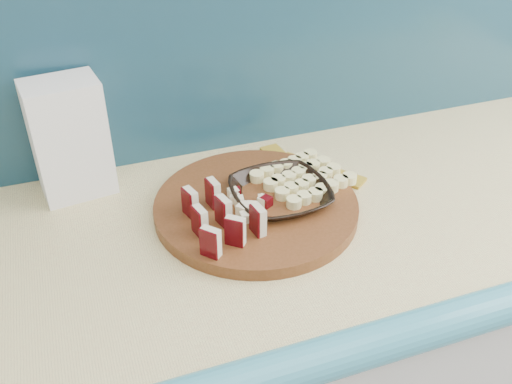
% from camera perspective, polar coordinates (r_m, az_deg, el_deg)
% --- Properties ---
extents(backsplash, '(2.20, 0.02, 0.50)m').
position_cam_1_polar(backsplash, '(1.10, -9.72, 15.07)').
color(backsplash, teal).
rests_on(backsplash, kitchen_counter).
extents(cutting_board, '(0.45, 0.45, 0.02)m').
position_cam_1_polar(cutting_board, '(1.01, 0.00, -1.46)').
color(cutting_board, '#4A280F').
rests_on(cutting_board, kitchen_counter).
extents(apple_wedges, '(0.12, 0.16, 0.05)m').
position_cam_1_polar(apple_wedges, '(0.93, -3.80, -2.49)').
color(apple_wedges, beige).
rests_on(apple_wedges, cutting_board).
extents(apple_chunks, '(0.06, 0.06, 0.02)m').
position_cam_1_polar(apple_chunks, '(0.99, -1.07, -0.99)').
color(apple_chunks, beige).
rests_on(apple_chunks, cutting_board).
extents(banana_slices, '(0.18, 0.17, 0.02)m').
position_cam_1_polar(banana_slices, '(1.06, 4.76, 1.49)').
color(banana_slices, '#E7DD8D').
rests_on(banana_slices, cutting_board).
extents(brown_bowl, '(0.18, 0.18, 0.04)m').
position_cam_1_polar(brown_bowl, '(1.02, 2.43, -0.44)').
color(brown_bowl, black).
rests_on(brown_bowl, kitchen_counter).
extents(flour_bag, '(0.14, 0.11, 0.22)m').
position_cam_1_polar(flour_bag, '(1.07, -18.15, 5.08)').
color(flour_bag, white).
rests_on(flour_bag, kitchen_counter).
extents(banana_peel, '(0.25, 0.21, 0.01)m').
position_cam_1_polar(banana_peel, '(1.12, 3.46, 2.05)').
color(banana_peel, gold).
rests_on(banana_peel, kitchen_counter).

